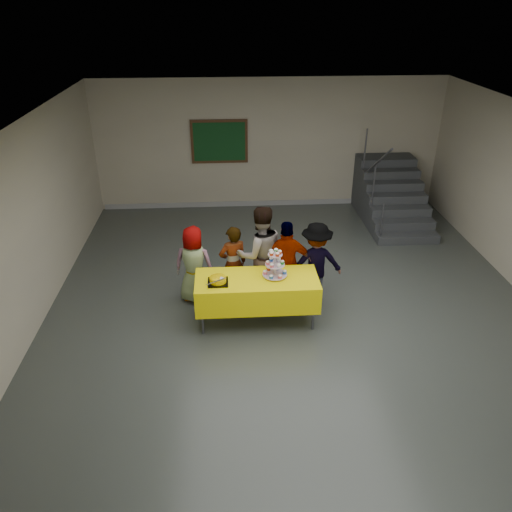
{
  "coord_description": "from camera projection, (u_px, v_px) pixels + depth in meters",
  "views": [
    {
      "loc": [
        -1.05,
        -6.38,
        4.6
      ],
      "look_at": [
        -0.61,
        0.34,
        1.05
      ],
      "focal_mm": 35.0,
      "sensor_mm": 36.0,
      "label": 1
    }
  ],
  "objects": [
    {
      "name": "bake_table",
      "position": [
        257.0,
        290.0,
        7.67
      ],
      "size": [
        1.88,
        0.78,
        0.77
      ],
      "color": "#595960",
      "rests_on": "ground"
    },
    {
      "name": "schoolchild_d",
      "position": [
        287.0,
        263.0,
        8.08
      ],
      "size": [
        0.87,
        0.4,
        1.46
      ],
      "primitive_type": "imported",
      "rotation": [
        0.0,
        0.0,
        3.08
      ],
      "color": "slate",
      "rests_on": "ground"
    },
    {
      "name": "bear_cake",
      "position": [
        218.0,
        279.0,
        7.43
      ],
      "size": [
        0.32,
        0.36,
        0.12
      ],
      "color": "black",
      "rests_on": "bake_table"
    },
    {
      "name": "noticeboard",
      "position": [
        219.0,
        142.0,
        11.41
      ],
      "size": [
        1.3,
        0.05,
        1.0
      ],
      "color": "#472B16",
      "rests_on": "ground"
    },
    {
      "name": "room_shell",
      "position": [
        302.0,
        196.0,
        6.86
      ],
      "size": [
        10.0,
        10.04,
        3.02
      ],
      "color": "#4C514C",
      "rests_on": "ground"
    },
    {
      "name": "staircase",
      "position": [
        389.0,
        196.0,
        11.41
      ],
      "size": [
        1.3,
        2.4,
        2.04
      ],
      "color": "#424447",
      "rests_on": "ground"
    },
    {
      "name": "schoolchild_c",
      "position": [
        260.0,
        254.0,
        8.14
      ],
      "size": [
        0.92,
        0.79,
        1.67
      ],
      "primitive_type": "imported",
      "rotation": [
        0.0,
        0.0,
        3.35
      ],
      "color": "slate",
      "rests_on": "ground"
    },
    {
      "name": "cupcake_stand",
      "position": [
        275.0,
        265.0,
        7.55
      ],
      "size": [
        0.38,
        0.38,
        0.44
      ],
      "color": "silver",
      "rests_on": "bake_table"
    },
    {
      "name": "schoolchild_e",
      "position": [
        316.0,
        262.0,
        8.19
      ],
      "size": [
        0.92,
        0.55,
        1.39
      ],
      "primitive_type": "imported",
      "rotation": [
        0.0,
        0.0,
        3.18
      ],
      "color": "slate",
      "rests_on": "ground"
    },
    {
      "name": "schoolchild_a",
      "position": [
        194.0,
        265.0,
        8.18
      ],
      "size": [
        0.72,
        0.54,
        1.33
      ],
      "primitive_type": "imported",
      "rotation": [
        0.0,
        0.0,
        2.95
      ],
      "color": "slate",
      "rests_on": "ground"
    },
    {
      "name": "schoolchild_b",
      "position": [
        233.0,
        264.0,
        8.21
      ],
      "size": [
        0.56,
        0.46,
        1.33
      ],
      "primitive_type": "imported",
      "rotation": [
        0.0,
        0.0,
        3.48
      ],
      "color": "slate",
      "rests_on": "ground"
    }
  ]
}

